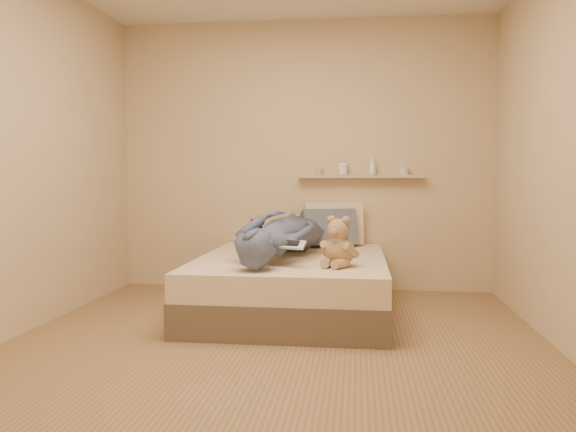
# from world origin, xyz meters

# --- Properties ---
(room) EXTENTS (3.80, 3.80, 3.80)m
(room) POSITION_xyz_m (0.00, 0.00, 1.30)
(room) COLOR olive
(room) RESTS_ON ground
(bed) EXTENTS (1.50, 1.90, 0.45)m
(bed) POSITION_xyz_m (0.00, 0.93, 0.22)
(bed) COLOR brown
(bed) RESTS_ON floor
(game_console) EXTENTS (0.20, 0.13, 0.06)m
(game_console) POSITION_xyz_m (0.07, 0.39, 0.61)
(game_console) COLOR #B6B8BD
(game_console) RESTS_ON bed
(teddy_bear) EXTENTS (0.29, 0.30, 0.37)m
(teddy_bear) POSITION_xyz_m (0.39, 0.47, 0.60)
(teddy_bear) COLOR #9F8457
(teddy_bear) RESTS_ON bed
(dark_plush) EXTENTS (0.17, 0.17, 0.26)m
(dark_plush) POSITION_xyz_m (-0.41, 1.56, 0.56)
(dark_plush) COLOR black
(dark_plush) RESTS_ON bed
(pillow_cream) EXTENTS (0.58, 0.33, 0.41)m
(pillow_cream) POSITION_xyz_m (0.30, 1.76, 0.65)
(pillow_cream) COLOR beige
(pillow_cream) RESTS_ON bed
(pillow_grey) EXTENTS (0.55, 0.39, 0.37)m
(pillow_grey) POSITION_xyz_m (0.27, 1.62, 0.62)
(pillow_grey) COLOR slate
(pillow_grey) RESTS_ON bed
(person) EXTENTS (0.83, 1.68, 0.38)m
(person) POSITION_xyz_m (-0.08, 0.87, 0.64)
(person) COLOR #495473
(person) RESTS_ON bed
(wall_shelf) EXTENTS (1.20, 0.12, 0.03)m
(wall_shelf) POSITION_xyz_m (0.55, 1.84, 1.10)
(wall_shelf) COLOR tan
(wall_shelf) RESTS_ON wall_back
(shelf_bottles) EXTENTS (0.88, 0.09, 0.18)m
(shelf_bottles) POSITION_xyz_m (0.58, 1.84, 1.18)
(shelf_bottles) COLOR #B3A999
(shelf_bottles) RESTS_ON wall_shelf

